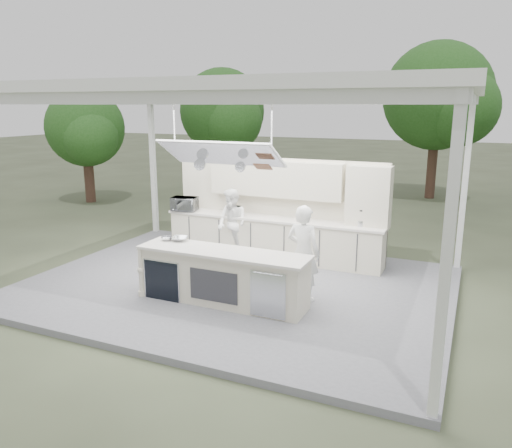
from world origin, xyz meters
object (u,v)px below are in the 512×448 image
at_px(demo_island, 222,277).
at_px(head_chef, 303,253).
at_px(sous_chef, 232,224).
at_px(back_counter, 273,237).

xyz_separation_m(demo_island, head_chef, (1.26, 0.71, 0.39)).
bearing_deg(head_chef, sous_chef, -26.50).
height_order(demo_island, sous_chef, sous_chef).
bearing_deg(head_chef, back_counter, -44.70).
distance_m(back_counter, sous_chef, 0.97).
relative_size(back_counter, sous_chef, 3.21).
distance_m(demo_island, head_chef, 1.50).
distance_m(demo_island, back_counter, 2.82).
xyz_separation_m(demo_island, back_counter, (-0.18, 2.81, 0.00)).
height_order(back_counter, sous_chef, sous_chef).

